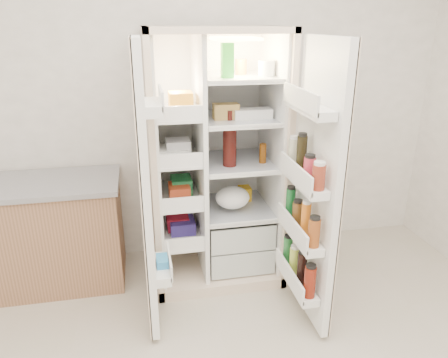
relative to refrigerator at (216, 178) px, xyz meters
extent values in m
cube|color=white|center=(-0.12, 0.35, 0.61)|extent=(4.00, 0.02, 2.70)
cube|color=beige|center=(-0.02, 0.28, 0.16)|extent=(0.92, 0.04, 1.80)
cube|color=beige|center=(-0.46, -0.05, 0.16)|extent=(0.04, 0.70, 1.80)
cube|color=beige|center=(0.42, -0.05, 0.16)|extent=(0.04, 0.70, 1.80)
cube|color=beige|center=(-0.02, -0.05, 1.04)|extent=(0.92, 0.70, 0.04)
cube|color=beige|center=(-0.02, -0.05, -0.70)|extent=(0.92, 0.70, 0.08)
cube|color=white|center=(-0.02, 0.25, 0.18)|extent=(0.84, 0.02, 1.68)
cube|color=white|center=(-0.43, -0.05, 0.18)|extent=(0.02, 0.62, 1.68)
cube|color=white|center=(0.39, -0.05, 0.18)|extent=(0.02, 0.62, 1.68)
cube|color=white|center=(-0.13, -0.05, 0.18)|extent=(0.03, 0.62, 1.68)
cube|color=silver|center=(0.14, -0.07, -0.56)|extent=(0.47, 0.52, 0.19)
cube|color=silver|center=(0.14, -0.07, -0.36)|extent=(0.47, 0.52, 0.19)
cube|color=#FFD18C|center=(0.14, 0.00, 0.98)|extent=(0.30, 0.30, 0.02)
cube|color=white|center=(-0.28, -0.05, -0.39)|extent=(0.28, 0.58, 0.02)
cube|color=white|center=(-0.28, -0.05, -0.09)|extent=(0.28, 0.58, 0.02)
cube|color=white|center=(-0.28, -0.05, 0.21)|extent=(0.28, 0.58, 0.02)
cube|color=white|center=(-0.28, -0.05, 0.51)|extent=(0.28, 0.58, 0.02)
cube|color=silver|center=(0.14, -0.05, -0.22)|extent=(0.49, 0.58, 0.01)
cube|color=silver|center=(0.14, -0.05, 0.14)|extent=(0.49, 0.58, 0.01)
cube|color=silver|center=(0.14, -0.05, 0.46)|extent=(0.49, 0.58, 0.02)
cube|color=silver|center=(0.14, -0.05, 0.74)|extent=(0.49, 0.58, 0.02)
cube|color=red|center=(-0.28, -0.05, -0.33)|extent=(0.16, 0.20, 0.10)
cube|color=#268E4D|center=(-0.28, -0.05, -0.02)|extent=(0.14, 0.18, 0.12)
cube|color=white|center=(-0.28, -0.05, 0.25)|extent=(0.20, 0.22, 0.07)
cube|color=gold|center=(-0.28, -0.05, 0.59)|extent=(0.15, 0.16, 0.14)
cube|color=#47349E|center=(-0.28, -0.05, -0.34)|extent=(0.18, 0.20, 0.09)
cube|color=#C74623|center=(-0.28, -0.05, -0.03)|extent=(0.14, 0.18, 0.10)
cube|color=silver|center=(-0.28, -0.05, 0.28)|extent=(0.16, 0.16, 0.12)
sphere|color=orange|center=(0.01, -0.15, -0.62)|extent=(0.07, 0.07, 0.07)
sphere|color=orange|center=(0.10, -0.11, -0.62)|extent=(0.07, 0.07, 0.07)
sphere|color=orange|center=(0.20, -0.15, -0.62)|extent=(0.07, 0.07, 0.07)
sphere|color=orange|center=(0.06, -0.01, -0.62)|extent=(0.07, 0.07, 0.07)
sphere|color=orange|center=(0.16, -0.03, -0.62)|extent=(0.07, 0.07, 0.07)
sphere|color=orange|center=(0.26, -0.07, -0.62)|extent=(0.07, 0.07, 0.07)
ellipsoid|color=#447627|center=(0.14, -0.05, -0.34)|extent=(0.26, 0.24, 0.11)
cylinder|color=#3D100D|center=(0.07, -0.15, 0.29)|extent=(0.09, 0.09, 0.30)
cylinder|color=brown|center=(0.31, -0.14, 0.21)|extent=(0.05, 0.05, 0.14)
cube|color=green|center=(0.05, -0.16, 0.85)|extent=(0.07, 0.07, 0.22)
cylinder|color=white|center=(0.32, -0.12, 0.79)|extent=(0.11, 0.11, 0.10)
cylinder|color=#AB6D27|center=(0.18, 0.01, 0.79)|extent=(0.08, 0.08, 0.10)
cube|color=white|center=(0.23, -0.12, 0.50)|extent=(0.26, 0.11, 0.07)
cube|color=#B58F48|center=(0.05, -0.11, 0.52)|extent=(0.17, 0.09, 0.10)
ellipsoid|color=white|center=(0.09, -0.14, -0.14)|extent=(0.25, 0.22, 0.16)
cube|color=yellow|center=(0.23, 0.06, -0.16)|extent=(0.09, 0.10, 0.10)
cube|color=white|center=(-0.52, -0.60, 0.16)|extent=(0.05, 0.40, 1.72)
cube|color=beige|center=(-0.54, -0.60, 0.16)|extent=(0.01, 0.40, 1.72)
cube|color=white|center=(-0.45, -0.60, -0.34)|extent=(0.09, 0.32, 0.06)
cube|color=white|center=(-0.45, -0.60, 0.66)|extent=(0.09, 0.32, 0.06)
cube|color=#338CCC|center=(-0.45, -0.60, -0.31)|extent=(0.07, 0.12, 0.10)
cube|color=white|center=(0.48, -0.69, 0.16)|extent=(0.05, 0.58, 1.72)
cube|color=beige|center=(0.51, -0.69, 0.16)|extent=(0.01, 0.58, 1.72)
cube|color=white|center=(0.40, -0.69, -0.48)|extent=(0.11, 0.50, 0.05)
cube|color=white|center=(0.40, -0.69, -0.14)|extent=(0.11, 0.50, 0.05)
cube|color=white|center=(0.40, -0.69, 0.21)|extent=(0.11, 0.50, 0.05)
cube|color=white|center=(0.40, -0.69, 0.64)|extent=(0.11, 0.50, 0.05)
cylinder|color=maroon|center=(0.40, -0.89, -0.36)|extent=(0.07, 0.07, 0.20)
cylinder|color=black|center=(0.40, -0.76, -0.35)|extent=(0.06, 0.06, 0.22)
cylinder|color=#BCD547|center=(0.40, -0.63, -0.37)|extent=(0.06, 0.06, 0.18)
cylinder|color=#257033|center=(0.40, -0.50, -0.36)|extent=(0.06, 0.06, 0.19)
cylinder|color=brown|center=(0.40, -0.89, -0.03)|extent=(0.07, 0.07, 0.17)
cylinder|color=orange|center=(0.40, -0.76, -0.01)|extent=(0.06, 0.06, 0.21)
cylinder|color=brown|center=(0.40, -0.63, -0.04)|extent=(0.07, 0.07, 0.16)
cylinder|color=#166029|center=(0.40, -0.50, -0.02)|extent=(0.06, 0.06, 0.20)
cylinder|color=maroon|center=(0.40, -0.89, 0.30)|extent=(0.07, 0.07, 0.14)
cylinder|color=#B82F3E|center=(0.40, -0.76, 0.30)|extent=(0.07, 0.07, 0.14)
cylinder|color=black|center=(0.40, -0.63, 0.35)|extent=(0.06, 0.06, 0.23)
cylinder|color=beige|center=(0.40, -0.50, 0.32)|extent=(0.06, 0.06, 0.18)
cube|color=#9A6D4D|center=(-1.24, 0.04, -0.37)|extent=(1.06, 0.55, 0.76)
cube|color=gray|center=(-1.24, 0.04, 0.03)|extent=(1.09, 0.58, 0.04)
camera|label=1|loc=(-0.52, -2.88, 1.09)|focal=34.00mm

